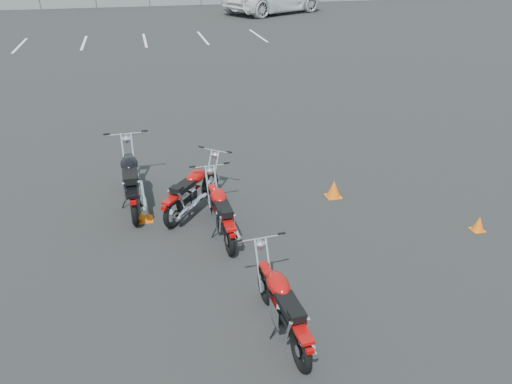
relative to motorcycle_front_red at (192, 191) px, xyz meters
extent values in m
plane|color=black|center=(0.84, -1.35, -0.43)|extent=(120.00, 120.00, 0.00)
torus|color=black|center=(0.41, 0.52, -0.16)|extent=(0.42, 0.48, 0.54)
cylinder|color=silver|center=(0.41, 0.52, -0.16)|extent=(0.16, 0.17, 0.14)
torus|color=black|center=(-0.41, -0.50, -0.16)|extent=(0.42, 0.48, 0.54)
cylinder|color=silver|center=(-0.41, -0.50, -0.16)|extent=(0.16, 0.17, 0.14)
cube|color=black|center=(0.00, 0.01, -0.12)|extent=(0.66, 0.80, 0.05)
cube|color=silver|center=(-0.03, -0.02, -0.07)|extent=(0.41, 0.43, 0.27)
cylinder|color=silver|center=(-0.03, -0.02, 0.10)|extent=(0.28, 0.29, 0.24)
ellipsoid|color=#A10B09|center=(0.10, 0.14, 0.22)|extent=(0.54, 0.58, 0.23)
cube|color=black|center=(-0.17, -0.20, 0.21)|extent=(0.49, 0.53, 0.09)
cube|color=black|center=(-0.31, -0.38, 0.24)|extent=(0.26, 0.25, 0.11)
cube|color=#A10B09|center=(-0.42, -0.51, 0.13)|extent=(0.36, 0.40, 0.05)
cube|color=#A10B09|center=(0.41, 0.52, 0.13)|extent=(0.28, 0.31, 0.04)
cylinder|color=silver|center=(-0.24, -0.46, 0.07)|extent=(0.14, 0.16, 0.35)
cylinder|color=silver|center=(-0.41, -0.33, 0.07)|extent=(0.14, 0.16, 0.35)
cylinder|color=silver|center=(-0.06, -0.29, -0.17)|extent=(0.69, 0.83, 0.12)
cylinder|color=silver|center=(-0.24, -0.52, -0.16)|extent=(0.28, 0.32, 0.12)
cylinder|color=silver|center=(0.54, 0.55, 0.13)|extent=(0.26, 0.31, 0.71)
cylinder|color=silver|center=(0.41, 0.66, 0.13)|extent=(0.26, 0.31, 0.71)
sphere|color=silver|center=(0.57, 0.72, 0.37)|extent=(0.20, 0.20, 0.14)
cylinder|color=silver|center=(0.58, 0.73, 0.46)|extent=(0.51, 0.42, 0.03)
cylinder|color=black|center=(0.81, 0.52, 0.49)|extent=(0.10, 0.09, 0.03)
cylinder|color=black|center=(0.32, 0.92, 0.49)|extent=(0.10, 0.09, 0.03)
cylinder|color=black|center=(-0.16, 0.02, -0.29)|extent=(0.12, 0.11, 0.27)
cube|color=#990505|center=(-0.57, -0.70, 0.07)|extent=(0.10, 0.10, 0.05)
torus|color=black|center=(-1.11, 1.32, -0.10)|extent=(0.13, 0.65, 0.65)
cylinder|color=silver|center=(-1.11, 1.32, -0.10)|extent=(0.11, 0.17, 0.17)
torus|color=black|center=(-1.07, -0.24, -0.10)|extent=(0.13, 0.65, 0.65)
cylinder|color=silver|center=(-1.07, -0.24, -0.10)|extent=(0.11, 0.17, 0.17)
cube|color=black|center=(-1.09, 0.54, -0.06)|extent=(0.13, 1.13, 0.06)
cube|color=silver|center=(-1.09, 0.48, 0.00)|extent=(0.31, 0.42, 0.32)
cylinder|color=silver|center=(-1.09, 0.48, 0.20)|extent=(0.22, 0.27, 0.28)
ellipsoid|color=black|center=(-1.10, 0.73, 0.35)|extent=(0.34, 0.63, 0.28)
cube|color=black|center=(-1.09, 0.22, 0.33)|extent=(0.29, 0.60, 0.11)
cube|color=black|center=(-1.08, -0.05, 0.37)|extent=(0.24, 0.20, 0.13)
cube|color=black|center=(-1.07, -0.26, 0.24)|extent=(0.20, 0.46, 0.05)
cube|color=black|center=(-1.11, 1.32, 0.24)|extent=(0.15, 0.37, 0.04)
cylinder|color=silver|center=(-0.95, -0.08, 0.17)|extent=(0.06, 0.20, 0.42)
cylinder|color=silver|center=(-1.21, -0.08, 0.17)|extent=(0.06, 0.20, 0.42)
cylinder|color=silver|center=(-0.91, 0.22, -0.13)|extent=(0.13, 1.19, 0.14)
cylinder|color=silver|center=(-0.91, -0.12, -0.10)|extent=(0.14, 0.38, 0.14)
cylinder|color=silver|center=(-1.02, 1.45, 0.24)|extent=(0.06, 0.43, 0.85)
cylinder|color=silver|center=(-1.21, 1.45, 0.24)|extent=(0.06, 0.43, 0.85)
sphere|color=silver|center=(-1.12, 1.62, 0.52)|extent=(0.18, 0.18, 0.17)
cylinder|color=silver|center=(-1.12, 1.64, 0.63)|extent=(0.75, 0.05, 0.03)
cylinder|color=black|center=(-0.74, 1.63, 0.67)|extent=(0.13, 0.04, 0.04)
cylinder|color=black|center=(-1.50, 1.61, 0.67)|extent=(0.13, 0.04, 0.04)
cylinder|color=black|center=(-1.24, 0.43, -0.27)|extent=(0.17, 0.03, 0.32)
cube|color=#990505|center=(-1.07, -0.54, 0.17)|extent=(0.11, 0.07, 0.06)
torus|color=black|center=(0.35, -0.27, -0.15)|extent=(0.12, 0.55, 0.55)
cylinder|color=silver|center=(0.35, -0.27, -0.15)|extent=(0.10, 0.15, 0.15)
torus|color=black|center=(0.40, -1.59, -0.15)|extent=(0.12, 0.55, 0.55)
cylinder|color=silver|center=(0.40, -1.59, -0.15)|extent=(0.10, 0.15, 0.15)
cube|color=black|center=(0.37, -0.93, -0.12)|extent=(0.12, 0.96, 0.05)
cube|color=silver|center=(0.38, -0.98, -0.06)|extent=(0.27, 0.35, 0.27)
cylinder|color=silver|center=(0.38, -0.98, 0.10)|extent=(0.19, 0.23, 0.24)
ellipsoid|color=#A10B09|center=(0.37, -0.77, 0.23)|extent=(0.30, 0.54, 0.23)
cube|color=black|center=(0.38, -1.20, 0.21)|extent=(0.25, 0.51, 0.09)
cube|color=black|center=(0.39, -1.43, 0.25)|extent=(0.21, 0.17, 0.11)
cube|color=#A10B09|center=(0.40, -1.61, 0.13)|extent=(0.18, 0.39, 0.05)
cube|color=#A10B09|center=(0.35, -0.27, 0.13)|extent=(0.13, 0.31, 0.04)
cylinder|color=silver|center=(0.50, -1.45, 0.07)|extent=(0.05, 0.17, 0.36)
cylinder|color=silver|center=(0.28, -1.46, 0.07)|extent=(0.05, 0.17, 0.36)
cylinder|color=silver|center=(0.53, -1.20, -0.17)|extent=(0.12, 1.00, 0.12)
cylinder|color=silver|center=(0.54, -1.49, -0.15)|extent=(0.12, 0.33, 0.12)
cylinder|color=silver|center=(0.43, -0.16, 0.14)|extent=(0.05, 0.36, 0.72)
cylinder|color=silver|center=(0.27, -0.17, 0.14)|extent=(0.05, 0.36, 0.72)
sphere|color=silver|center=(0.34, -0.02, 0.37)|extent=(0.15, 0.15, 0.15)
cylinder|color=silver|center=(0.34, 0.00, 0.46)|extent=(0.64, 0.05, 0.03)
cylinder|color=black|center=(0.66, -0.01, 0.50)|extent=(0.11, 0.04, 0.03)
cylinder|color=black|center=(0.03, -0.03, 0.50)|extent=(0.11, 0.04, 0.03)
cylinder|color=black|center=(0.25, -1.03, -0.29)|extent=(0.14, 0.03, 0.27)
cube|color=#990505|center=(0.40, -1.84, 0.07)|extent=(0.09, 0.06, 0.05)
torus|color=black|center=(0.67, -2.88, -0.16)|extent=(0.14, 0.54, 0.54)
cylinder|color=silver|center=(0.67, -2.88, -0.16)|extent=(0.10, 0.15, 0.14)
torus|color=black|center=(0.76, -4.18, -0.16)|extent=(0.14, 0.54, 0.54)
cylinder|color=silver|center=(0.76, -4.18, -0.16)|extent=(0.10, 0.15, 0.14)
cube|color=black|center=(0.71, -3.53, -0.12)|extent=(0.16, 0.95, 0.05)
cube|color=silver|center=(0.72, -3.57, -0.07)|extent=(0.27, 0.36, 0.27)
cylinder|color=silver|center=(0.72, -3.57, 0.09)|extent=(0.19, 0.24, 0.24)
ellipsoid|color=#A10B09|center=(0.70, -3.37, 0.22)|extent=(0.31, 0.54, 0.23)
cube|color=black|center=(0.73, -3.80, 0.20)|extent=(0.27, 0.51, 0.09)
cube|color=black|center=(0.75, -4.02, 0.24)|extent=(0.21, 0.18, 0.11)
cube|color=#A10B09|center=(0.76, -4.19, 0.13)|extent=(0.19, 0.39, 0.04)
cube|color=#A10B09|center=(0.67, -2.88, 0.13)|extent=(0.14, 0.31, 0.04)
cylinder|color=silver|center=(0.86, -4.03, 0.07)|extent=(0.06, 0.17, 0.35)
cylinder|color=silver|center=(0.64, -4.05, 0.07)|extent=(0.06, 0.17, 0.35)
cylinder|color=silver|center=(0.87, -3.79, -0.17)|extent=(0.15, 0.99, 0.12)
cylinder|color=silver|center=(0.89, -4.07, -0.16)|extent=(0.13, 0.32, 0.12)
cylinder|color=silver|center=(0.74, -2.76, 0.13)|extent=(0.06, 0.36, 0.71)
cylinder|color=silver|center=(0.58, -2.78, 0.13)|extent=(0.06, 0.36, 0.71)
sphere|color=silver|center=(0.65, -2.63, 0.36)|extent=(0.15, 0.15, 0.14)
cylinder|color=silver|center=(0.65, -2.61, 0.45)|extent=(0.63, 0.07, 0.03)
cylinder|color=black|center=(0.96, -2.60, 0.49)|extent=(0.11, 0.04, 0.03)
cylinder|color=black|center=(0.34, -2.65, 0.49)|extent=(0.11, 0.04, 0.03)
cylinder|color=black|center=(0.59, -3.63, -0.29)|extent=(0.14, 0.03, 0.27)
cube|color=#990505|center=(0.78, -4.43, 0.07)|extent=(0.09, 0.06, 0.05)
cone|color=#E65F0C|center=(2.80, -0.06, -0.25)|extent=(0.27, 0.27, 0.34)
cube|color=#E65F0C|center=(2.80, -0.06, -0.42)|extent=(0.29, 0.29, 0.01)
cone|color=#E65F0C|center=(4.81, -1.88, -0.29)|extent=(0.21, 0.21, 0.26)
cube|color=#E65F0C|center=(4.81, -1.88, -0.42)|extent=(0.22, 0.22, 0.01)
cone|color=#E65F0C|center=(-0.90, -0.14, -0.26)|extent=(0.26, 0.26, 0.32)
cube|color=#E65F0C|center=(-0.90, -0.14, -0.42)|extent=(0.28, 0.28, 0.01)
cube|color=silver|center=(-6.16, 18.65, -0.42)|extent=(0.12, 4.00, 0.01)
cube|color=silver|center=(-3.16, 18.65, -0.42)|extent=(0.12, 4.00, 0.01)
cube|color=silver|center=(-0.16, 18.65, -0.42)|extent=(0.12, 4.00, 0.01)
cube|color=silver|center=(2.84, 18.65, -0.42)|extent=(0.12, 4.00, 0.01)
cube|color=silver|center=(5.84, 18.65, -0.42)|extent=(0.12, 4.00, 0.01)
camera|label=1|loc=(-0.79, -8.33, 4.17)|focal=35.00mm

